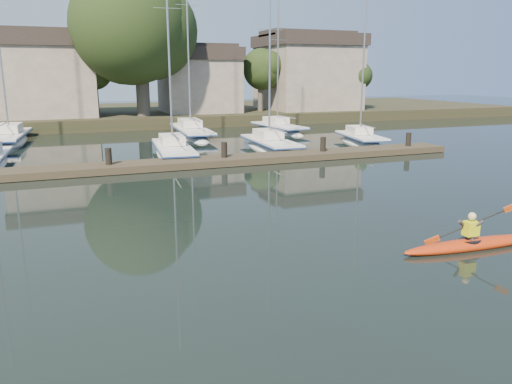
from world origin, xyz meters
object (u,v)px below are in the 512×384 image
object	(u,v)px
sailboat_3	(270,152)
sailboat_7	(278,134)
dock	(169,164)
sailboat_5	(10,145)
kayak	(473,242)
sailboat_4	(360,146)
sailboat_6	(192,138)
sailboat_2	(173,158)

from	to	relation	value
sailboat_3	sailboat_7	world-z (taller)	sailboat_3
dock	sailboat_5	bearing A→B (deg)	122.01
kayak	sailboat_4	bearing A→B (deg)	68.39
sailboat_6	kayak	bearing A→B (deg)	-84.23
sailboat_2	sailboat_4	xyz separation A→B (m)	(13.45, 0.56, -0.00)
sailboat_7	sailboat_4	bearing A→B (deg)	-77.73
sailboat_4	sailboat_6	size ratio (longest dim) A/B	0.68
sailboat_2	kayak	bearing A→B (deg)	-71.75
sailboat_4	sailboat_6	xyz separation A→B (m)	(-10.14, 8.27, -0.01)
kayak	sailboat_4	size ratio (longest dim) A/B	0.41
sailboat_5	sailboat_7	world-z (taller)	sailboat_5
sailboat_2	sailboat_7	bearing A→B (deg)	44.83
sailboat_3	sailboat_7	size ratio (longest dim) A/B	1.00
kayak	sailboat_2	bearing A→B (deg)	105.91
kayak	sailboat_2	world-z (taller)	sailboat_2
sailboat_6	sailboat_5	bearing A→B (deg)	179.32
dock	sailboat_3	distance (m)	8.60
dock	sailboat_7	size ratio (longest dim) A/B	2.64
kayak	sailboat_5	bearing A→B (deg)	118.87
sailboat_5	sailboat_6	size ratio (longest dim) A/B	0.94
sailboat_3	sailboat_7	bearing A→B (deg)	65.60
sailboat_4	sailboat_7	xyz separation A→B (m)	(-2.65, 8.39, -0.01)
kayak	dock	xyz separation A→B (m)	(-5.51, 15.19, 0.03)
sailboat_2	sailboat_5	xyz separation A→B (m)	(-9.68, 9.77, -0.02)
sailboat_7	sailboat_5	bearing A→B (deg)	172.43
kayak	sailboat_3	bearing A→B (deg)	87.10
sailboat_3	sailboat_4	distance (m)	7.04
sailboat_5	sailboat_3	bearing A→B (deg)	-26.12
dock	sailboat_2	xyz separation A→B (m)	(1.06, 4.02, -0.38)
kayak	sailboat_6	size ratio (longest dim) A/B	0.28
sailboat_5	dock	bearing A→B (deg)	-53.45
sailboat_3	sailboat_5	size ratio (longest dim) A/B	0.82
sailboat_4	sailboat_5	bearing A→B (deg)	168.94
dock	sailboat_6	bearing A→B (deg)	71.21
sailboat_4	sailboat_6	bearing A→B (deg)	151.44
dock	sailboat_2	distance (m)	4.17
sailboat_2	sailboat_4	size ratio (longest dim) A/B	1.27
sailboat_2	sailboat_7	size ratio (longest dim) A/B	1.12
sailboat_2	sailboat_6	size ratio (longest dim) A/B	0.86
kayak	dock	distance (m)	16.16
kayak	sailboat_5	distance (m)	32.23
sailboat_4	sailboat_7	size ratio (longest dim) A/B	0.88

